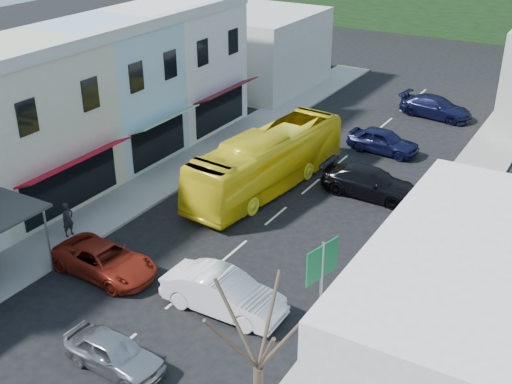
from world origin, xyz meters
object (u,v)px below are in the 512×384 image
at_px(car_red, 105,260).
at_px(pedestrian_left, 68,220).
at_px(traffic_signal, 511,77).
at_px(bus, 267,162).
at_px(direction_sign, 321,289).
at_px(car_white, 223,296).
at_px(street_tree, 258,368).
at_px(car_silver, 113,351).

xyz_separation_m(car_red, pedestrian_left, (-3.59, 1.44, 0.30)).
xyz_separation_m(car_red, traffic_signal, (10.28, 32.25, 1.62)).
height_order(bus, traffic_signal, traffic_signal).
distance_m(direction_sign, traffic_signal, 31.16).
xyz_separation_m(car_white, pedestrian_left, (-9.42, 1.04, 0.30)).
relative_size(bus, traffic_signal, 2.50).
distance_m(direction_sign, street_tree, 6.72).
relative_size(pedestrian_left, direction_sign, 0.43).
xyz_separation_m(car_silver, traffic_signal, (5.93, 36.56, 1.62)).
xyz_separation_m(bus, car_red, (-1.75, -11.02, -0.85)).
xyz_separation_m(car_silver, street_tree, (6.42, -1.01, 2.92)).
relative_size(car_white, street_tree, 0.61).
bearing_deg(car_silver, car_red, 47.49).
xyz_separation_m(pedestrian_left, street_tree, (14.36, -6.76, 2.62)).
bearing_deg(pedestrian_left, car_silver, -122.31).
relative_size(car_silver, pedestrian_left, 2.59).
xyz_separation_m(car_red, direction_sign, (9.66, 1.10, 1.26)).
bearing_deg(car_white, car_silver, 161.86).
height_order(street_tree, traffic_signal, street_tree).
xyz_separation_m(car_silver, car_red, (-4.35, 4.31, 0.00)).
height_order(car_silver, direction_sign, direction_sign).
distance_m(pedestrian_left, street_tree, 16.09).
distance_m(bus, car_silver, 15.57).
xyz_separation_m(car_red, street_tree, (10.77, -5.32, 2.92)).
bearing_deg(bus, car_red, -93.52).
height_order(bus, pedestrian_left, bus).
relative_size(car_white, direction_sign, 1.12).
bearing_deg(street_tree, car_white, 130.85).
distance_m(car_silver, street_tree, 7.12).
bearing_deg(street_tree, car_silver, 171.05).
distance_m(car_red, direction_sign, 9.81).
relative_size(car_white, pedestrian_left, 2.59).
distance_m(car_white, direction_sign, 4.10).
xyz_separation_m(pedestrian_left, direction_sign, (13.26, -0.33, 0.96)).
height_order(bus, street_tree, street_tree).
relative_size(bus, street_tree, 1.60).
bearing_deg(traffic_signal, car_silver, 90.94).
bearing_deg(street_tree, traffic_signal, 90.75).
distance_m(street_tree, traffic_signal, 37.60).
bearing_deg(direction_sign, bus, 141.56).
bearing_deg(car_white, traffic_signal, -8.61).
distance_m(car_white, street_tree, 8.09).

